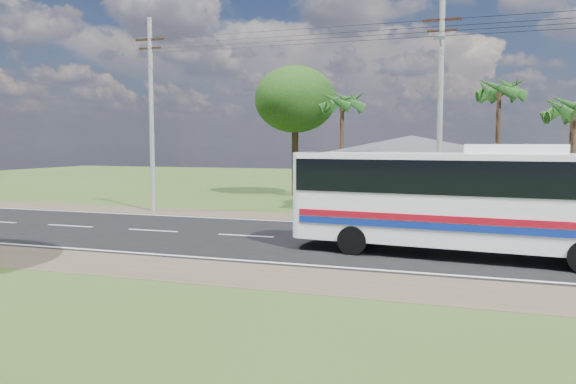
# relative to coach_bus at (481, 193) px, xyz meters

# --- Properties ---
(ground) EXTENTS (120.00, 120.00, 0.00)m
(ground) POSITION_rel_coach_bus_xyz_m (-4.89, 1.70, -2.23)
(ground) COLOR #334A1A
(ground) RESTS_ON ground
(road) EXTENTS (120.00, 16.00, 0.03)m
(road) POSITION_rel_coach_bus_xyz_m (-4.89, 1.70, -2.22)
(road) COLOR black
(road) RESTS_ON ground
(house) EXTENTS (12.40, 10.00, 5.00)m
(house) POSITION_rel_coach_bus_xyz_m (-3.89, 14.70, 0.41)
(house) COLOR tan
(house) RESTS_ON ground
(utility_poles) EXTENTS (32.80, 2.22, 11.00)m
(utility_poles) POSITION_rel_coach_bus_xyz_m (-2.22, 8.18, 3.54)
(utility_poles) COLOR #9E9E99
(utility_poles) RESTS_ON ground
(palm_near) EXTENTS (2.80, 2.80, 6.70)m
(palm_near) POSITION_rel_coach_bus_xyz_m (4.61, 12.70, 3.48)
(palm_near) COLOR #47301E
(palm_near) RESTS_ON ground
(palm_mid) EXTENTS (2.80, 2.80, 8.20)m
(palm_mid) POSITION_rel_coach_bus_xyz_m (1.11, 17.20, 4.93)
(palm_mid) COLOR #47301E
(palm_mid) RESTS_ON ground
(palm_far) EXTENTS (2.80, 2.80, 7.70)m
(palm_far) POSITION_rel_coach_bus_xyz_m (-8.89, 17.70, 4.45)
(palm_far) COLOR #47301E
(palm_far) RESTS_ON ground
(tree_behind_house) EXTENTS (6.00, 6.00, 9.61)m
(tree_behind_house) POSITION_rel_coach_bus_xyz_m (-12.89, 19.70, 4.88)
(tree_behind_house) COLOR #47301E
(tree_behind_house) RESTS_ON ground
(coach_bus) EXTENTS (12.75, 3.75, 3.90)m
(coach_bus) POSITION_rel_coach_bus_xyz_m (0.00, 0.00, 0.00)
(coach_bus) COLOR white
(coach_bus) RESTS_ON ground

